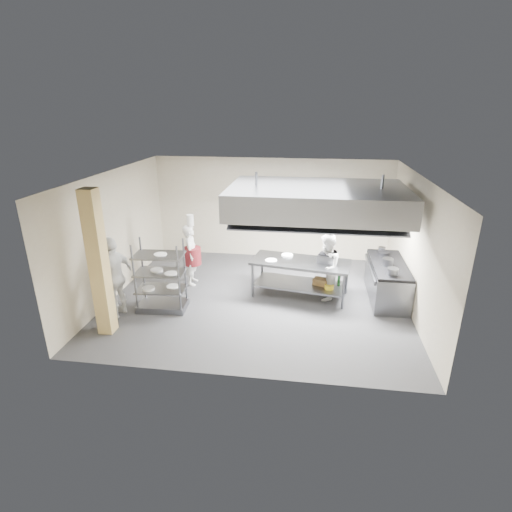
# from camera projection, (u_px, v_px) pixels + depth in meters

# --- Properties ---
(floor) EXTENTS (7.00, 7.00, 0.00)m
(floor) POSITION_uv_depth(u_px,v_px,m) (258.00, 299.00, 9.73)
(floor) COLOR #28282A
(floor) RESTS_ON ground
(ceiling) EXTENTS (7.00, 7.00, 0.00)m
(ceiling) POSITION_uv_depth(u_px,v_px,m) (258.00, 175.00, 8.66)
(ceiling) COLOR silver
(ceiling) RESTS_ON wall_back
(wall_back) EXTENTS (7.00, 0.00, 7.00)m
(wall_back) POSITION_uv_depth(u_px,v_px,m) (272.00, 209.00, 11.97)
(wall_back) COLOR #B7AA91
(wall_back) RESTS_ON ground
(wall_left) EXTENTS (0.00, 6.00, 6.00)m
(wall_left) POSITION_uv_depth(u_px,v_px,m) (115.00, 234.00, 9.65)
(wall_left) COLOR #B7AA91
(wall_left) RESTS_ON ground
(wall_right) EXTENTS (0.00, 6.00, 6.00)m
(wall_right) POSITION_uv_depth(u_px,v_px,m) (416.00, 247.00, 8.74)
(wall_right) COLOR #B7AA91
(wall_right) RESTS_ON ground
(column) EXTENTS (0.30, 0.30, 3.00)m
(column) POSITION_uv_depth(u_px,v_px,m) (99.00, 264.00, 7.81)
(column) COLOR tan
(column) RESTS_ON floor
(exhaust_hood) EXTENTS (4.00, 2.50, 0.60)m
(exhaust_hood) POSITION_uv_depth(u_px,v_px,m) (317.00, 200.00, 9.08)
(exhaust_hood) COLOR slate
(exhaust_hood) RESTS_ON ceiling
(hood_strip_a) EXTENTS (1.60, 0.12, 0.04)m
(hood_strip_a) POSITION_uv_depth(u_px,v_px,m) (277.00, 212.00, 9.31)
(hood_strip_a) COLOR white
(hood_strip_a) RESTS_ON exhaust_hood
(hood_strip_b) EXTENTS (1.60, 0.12, 0.04)m
(hood_strip_b) POSITION_uv_depth(u_px,v_px,m) (356.00, 215.00, 9.07)
(hood_strip_b) COLOR white
(hood_strip_b) RESTS_ON exhaust_hood
(wall_shelf) EXTENTS (1.50, 0.28, 0.04)m
(wall_shelf) POSITION_uv_depth(u_px,v_px,m) (332.00, 212.00, 11.59)
(wall_shelf) COLOR slate
(wall_shelf) RESTS_ON wall_back
(island) EXTENTS (2.46, 1.34, 0.91)m
(island) POSITION_uv_depth(u_px,v_px,m) (300.00, 278.00, 9.75)
(island) COLOR gray
(island) RESTS_ON floor
(island_worktop) EXTENTS (2.46, 1.34, 0.06)m
(island_worktop) POSITION_uv_depth(u_px,v_px,m) (301.00, 262.00, 9.60)
(island_worktop) COLOR slate
(island_worktop) RESTS_ON island
(island_undershelf) EXTENTS (2.26, 1.21, 0.04)m
(island_undershelf) POSITION_uv_depth(u_px,v_px,m) (300.00, 284.00, 9.80)
(island_undershelf) COLOR slate
(island_undershelf) RESTS_ON island
(pass_rack) EXTENTS (1.13, 0.70, 1.64)m
(pass_rack) POSITION_uv_depth(u_px,v_px,m) (160.00, 276.00, 8.97)
(pass_rack) COLOR gray
(pass_rack) RESTS_ON floor
(cooking_range) EXTENTS (0.80, 2.00, 0.84)m
(cooking_range) POSITION_uv_depth(u_px,v_px,m) (387.00, 282.00, 9.64)
(cooking_range) COLOR slate
(cooking_range) RESTS_ON floor
(range_top) EXTENTS (0.78, 1.96, 0.06)m
(range_top) POSITION_uv_depth(u_px,v_px,m) (389.00, 265.00, 9.48)
(range_top) COLOR black
(range_top) RESTS_ON cooking_range
(chef_head) EXTENTS (0.46, 0.63, 1.60)m
(chef_head) POSITION_uv_depth(u_px,v_px,m) (191.00, 255.00, 10.29)
(chef_head) COLOR silver
(chef_head) RESTS_ON floor
(chef_line) EXTENTS (0.67, 0.83, 1.62)m
(chef_line) POSITION_uv_depth(u_px,v_px,m) (326.00, 267.00, 9.48)
(chef_line) COLOR white
(chef_line) RESTS_ON floor
(chef_plating) EXTENTS (0.69, 1.15, 1.83)m
(chef_plating) POSITION_uv_depth(u_px,v_px,m) (115.00, 277.00, 8.69)
(chef_plating) COLOR white
(chef_plating) RESTS_ON floor
(griddle) EXTENTS (0.50, 0.44, 0.21)m
(griddle) POSITION_uv_depth(u_px,v_px,m) (327.00, 259.00, 9.45)
(griddle) COLOR gray
(griddle) RESTS_ON island_worktop
(wicker_basket) EXTENTS (0.42, 0.36, 0.16)m
(wicker_basket) POSITION_uv_depth(u_px,v_px,m) (321.00, 282.00, 9.70)
(wicker_basket) COLOR olive
(wicker_basket) RESTS_ON island_undershelf
(stockpot) EXTENTS (0.25, 0.25, 0.17)m
(stockpot) POSITION_uv_depth(u_px,v_px,m) (388.00, 262.00, 9.33)
(stockpot) COLOR gray
(stockpot) RESTS_ON range_top
(plate_stack) EXTENTS (0.28, 0.28, 0.05)m
(plate_stack) POSITION_uv_depth(u_px,v_px,m) (161.00, 288.00, 9.07)
(plate_stack) COLOR white
(plate_stack) RESTS_ON pass_rack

